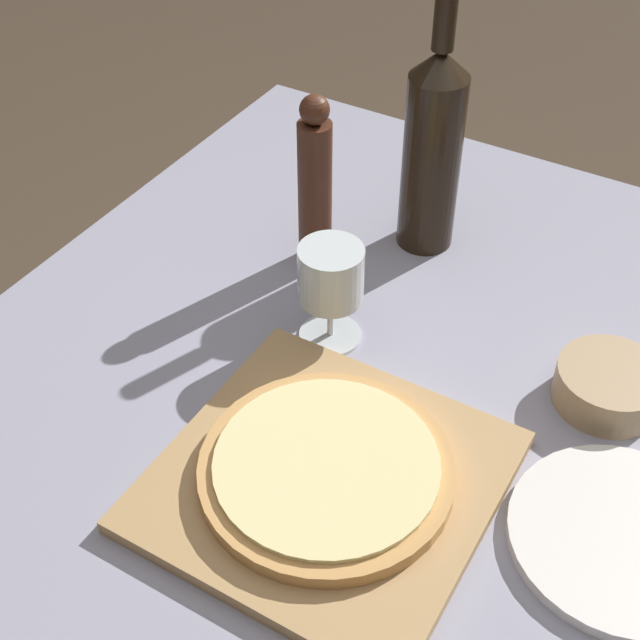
{
  "coord_description": "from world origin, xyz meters",
  "views": [
    {
      "loc": [
        0.34,
        -0.63,
        1.52
      ],
      "look_at": [
        -0.06,
        0.04,
        0.82
      ],
      "focal_mm": 50.0,
      "sensor_mm": 36.0,
      "label": 1
    }
  ],
  "objects_px": {
    "wine_bottle": "(433,148)",
    "small_bowl": "(608,386)",
    "pizza": "(326,469)",
    "pepper_mill": "(315,185)",
    "wine_glass": "(331,279)"
  },
  "relations": [
    {
      "from": "wine_glass",
      "to": "pepper_mill",
      "type": "bearing_deg",
      "value": 127.29
    },
    {
      "from": "wine_bottle",
      "to": "pepper_mill",
      "type": "relative_size",
      "value": 1.46
    },
    {
      "from": "pizza",
      "to": "wine_bottle",
      "type": "xyz_separation_m",
      "value": [
        -0.1,
        0.45,
        0.12
      ]
    },
    {
      "from": "pizza",
      "to": "wine_glass",
      "type": "height_order",
      "value": "wine_glass"
    },
    {
      "from": "wine_bottle",
      "to": "small_bowl",
      "type": "bearing_deg",
      "value": -28.92
    },
    {
      "from": "pizza",
      "to": "small_bowl",
      "type": "relative_size",
      "value": 2.17
    },
    {
      "from": "pizza",
      "to": "pepper_mill",
      "type": "relative_size",
      "value": 1.09
    },
    {
      "from": "pepper_mill",
      "to": "small_bowl",
      "type": "xyz_separation_m",
      "value": [
        0.43,
        -0.06,
        -0.1
      ]
    },
    {
      "from": "pizza",
      "to": "wine_glass",
      "type": "bearing_deg",
      "value": 118.91
    },
    {
      "from": "wine_glass",
      "to": "pizza",
      "type": "bearing_deg",
      "value": -61.09
    },
    {
      "from": "pepper_mill",
      "to": "small_bowl",
      "type": "height_order",
      "value": "pepper_mill"
    },
    {
      "from": "wine_bottle",
      "to": "pepper_mill",
      "type": "xyz_separation_m",
      "value": [
        -0.11,
        -0.11,
        -0.03
      ]
    },
    {
      "from": "wine_bottle",
      "to": "pepper_mill",
      "type": "distance_m",
      "value": 0.16
    },
    {
      "from": "pizza",
      "to": "small_bowl",
      "type": "xyz_separation_m",
      "value": [
        0.22,
        0.27,
        -0.01
      ]
    },
    {
      "from": "wine_bottle",
      "to": "small_bowl",
      "type": "xyz_separation_m",
      "value": [
        0.32,
        -0.17,
        -0.13
      ]
    }
  ]
}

